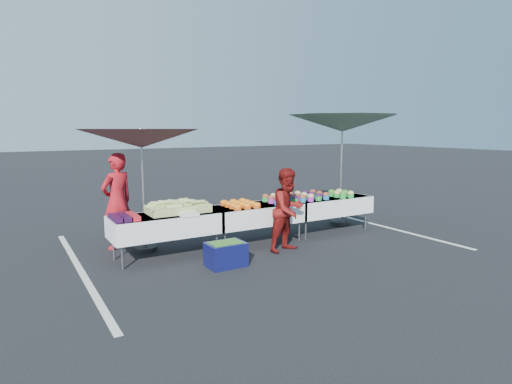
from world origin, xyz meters
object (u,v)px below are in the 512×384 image
vendor (117,201)px  umbrella_left (141,139)px  storage_bin (226,254)px  table_left (166,224)px  table_center (256,213)px  umbrella_right (342,124)px  table_right (328,205)px  customer (288,210)px

vendor → umbrella_left: (0.37, -0.41, 1.13)m
storage_bin → table_left: bearing=123.5°
table_center → umbrella_left: size_ratio=0.81×
umbrella_left → umbrella_right: size_ratio=0.73×
table_center → table_right: bearing=0.0°
vendor → umbrella_right: umbrella_right is taller
umbrella_right → storage_bin: size_ratio=5.13×
vendor → umbrella_right: bearing=148.4°
vendor → customer: bearing=121.4°
table_right → vendor: vendor is taller
vendor → storage_bin: 2.41m
umbrella_left → umbrella_right: umbrella_right is taller
customer → table_center: bearing=94.1°
table_left → umbrella_left: (-0.20, 0.59, 1.43)m
table_right → table_center: bearing=180.0°
table_left → storage_bin: size_ratio=3.04×
table_center → customer: bearing=-73.1°
table_left → umbrella_left: 1.56m
storage_bin → table_center: bearing=39.3°
table_right → table_left: bearing=180.0°
table_center → vendor: (-2.37, 1.00, 0.30)m
customer → umbrella_left: umbrella_left is taller
table_right → umbrella_left: umbrella_left is taller
table_center → umbrella_left: bearing=163.7°
customer → umbrella_left: 2.89m
table_center → customer: size_ratio=1.24×
table_center → storage_bin: (-1.14, -0.96, -0.38)m
table_right → vendor: 4.30m
table_left → umbrella_right: umbrella_right is taller
vendor → umbrella_left: size_ratio=0.77×
vendor → storage_bin: (1.23, -1.96, -0.68)m
table_left → storage_bin: 1.23m
umbrella_left → table_left: bearing=-71.3°
vendor → umbrella_right: (4.87, -0.60, 1.41)m
umbrella_right → umbrella_left: bearing=177.6°
table_left → storage_bin: bearing=-55.6°
customer → storage_bin: customer is taller
table_center → customer: 0.80m
table_center → umbrella_left: 2.53m
umbrella_left → customer: bearing=-31.0°
vendor → customer: vendor is taller
table_left → umbrella_left: umbrella_left is taller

